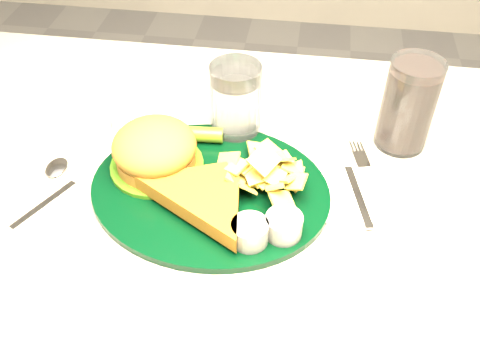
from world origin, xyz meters
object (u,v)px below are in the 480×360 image
Objects in this scene: dinner_plate at (209,173)px; fork_napkin at (358,192)px; water_glass at (236,102)px; table at (250,331)px; cola_glass at (408,105)px.

dinner_plate is 2.16× the size of fork_napkin.
dinner_plate is 0.14m from water_glass.
fork_napkin is at bearing 13.07° from dinner_plate.
water_glass is at bearing 135.93° from fork_napkin.
dinner_plate is at bearing -176.80° from table.
table is at bearing -71.68° from water_glass.
cola_glass is (0.28, 0.16, 0.03)m from dinner_plate.
cola_glass is at bearing 35.05° from dinner_plate.
water_glass is 0.23m from fork_napkin.
table is at bearing 175.08° from fork_napkin.
dinner_plate is at bearing -150.78° from cola_glass.
table is 7.44× the size of fork_napkin.
table is 8.14× the size of cola_glass.
cola_glass is at bearing 35.12° from table.
fork_napkin is (0.20, -0.11, -0.06)m from water_glass.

